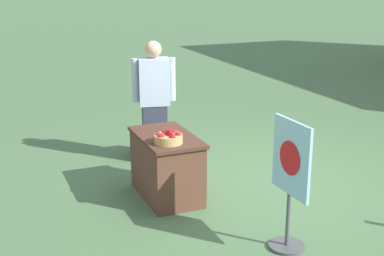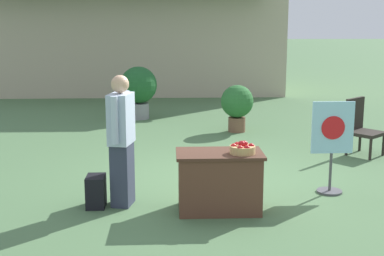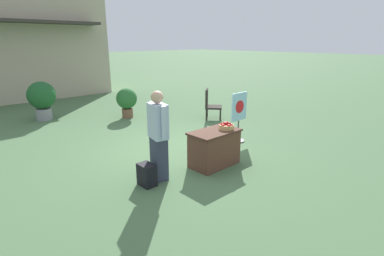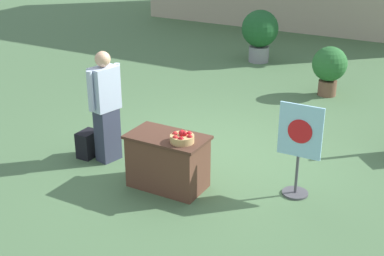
# 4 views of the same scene
# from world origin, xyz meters

# --- Properties ---
(ground_plane) EXTENTS (120.00, 120.00, 0.00)m
(ground_plane) POSITION_xyz_m (0.00, 0.00, 0.00)
(ground_plane) COLOR #4C7047
(display_table) EXTENTS (1.10, 0.63, 0.78)m
(display_table) POSITION_xyz_m (0.02, -1.26, 0.39)
(display_table) COLOR brown
(display_table) RESTS_ON ground_plane
(apple_basket) EXTENTS (0.32, 0.32, 0.16)m
(apple_basket) POSITION_xyz_m (0.30, -1.34, 0.84)
(apple_basket) COLOR tan
(apple_basket) RESTS_ON display_table
(person_visitor) EXTENTS (0.35, 0.60, 1.73)m
(person_visitor) POSITION_xyz_m (-1.24, -0.98, 0.89)
(person_visitor) COLOR #33384C
(person_visitor) RESTS_ON ground_plane
(backpack) EXTENTS (0.24, 0.34, 0.42)m
(backpack) POSITION_xyz_m (-1.59, -1.05, 0.21)
(backpack) COLOR black
(backpack) RESTS_ON ground_plane
(poster_board) EXTENTS (0.59, 0.36, 1.31)m
(poster_board) POSITION_xyz_m (1.67, -0.60, 0.72)
(poster_board) COLOR #4C4C51
(poster_board) RESTS_ON ground_plane
(potted_plant_near_left) EXTENTS (0.71, 0.71, 1.03)m
(potted_plant_near_left) POSITION_xyz_m (0.87, 3.67, 0.62)
(potted_plant_near_left) COLOR brown
(potted_plant_near_left) RESTS_ON ground_plane
(potted_plant_far_right) EXTENTS (0.91, 0.91, 1.30)m
(potted_plant_far_right) POSITION_xyz_m (-1.37, 5.35, 0.77)
(potted_plant_far_right) COLOR gray
(potted_plant_far_right) RESTS_ON ground_plane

